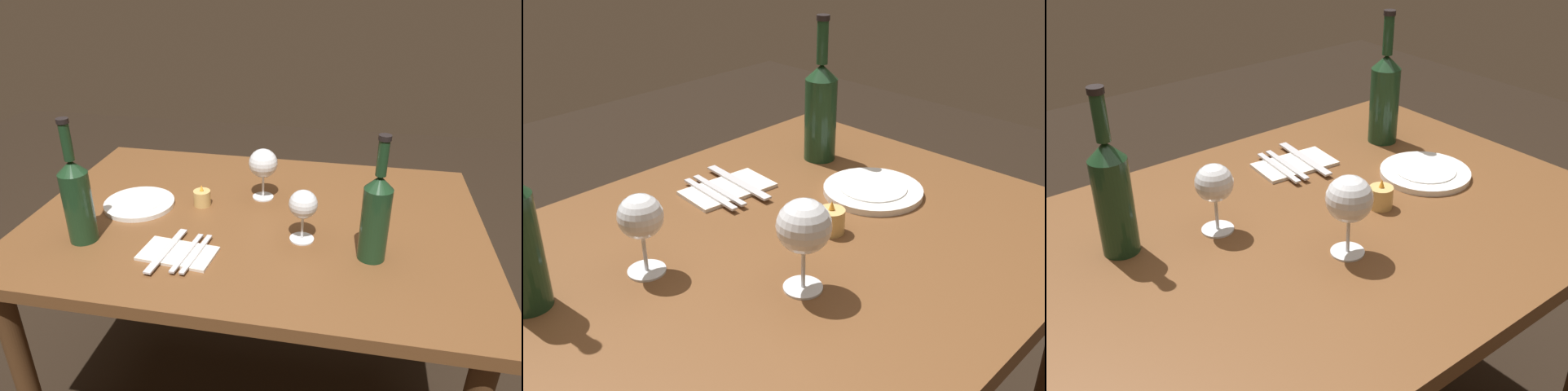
% 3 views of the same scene
% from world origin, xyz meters
% --- Properties ---
extents(dining_table, '(1.30, 0.90, 0.74)m').
position_xyz_m(dining_table, '(0.00, 0.00, 0.65)').
color(dining_table, brown).
rests_on(dining_table, ground).
extents(wine_glass_left, '(0.09, 0.09, 0.16)m').
position_xyz_m(wine_glass_left, '(-0.00, -0.13, 0.85)').
color(wine_glass_left, white).
rests_on(wine_glass_left, dining_table).
extents(wine_glass_right, '(0.08, 0.08, 0.15)m').
position_xyz_m(wine_glass_right, '(-0.15, 0.10, 0.84)').
color(wine_glass_right, white).
rests_on(wine_glass_right, dining_table).
extents(wine_bottle, '(0.07, 0.07, 0.33)m').
position_xyz_m(wine_bottle, '(-0.33, 0.15, 0.86)').
color(wine_bottle, '#19381E').
rests_on(wine_bottle, dining_table).
extents(wine_bottle_second, '(0.08, 0.08, 0.34)m').
position_xyz_m(wine_bottle_second, '(0.43, 0.21, 0.86)').
color(wine_bottle_second, '#19381E').
rests_on(wine_bottle_second, dining_table).
extents(votive_candle, '(0.05, 0.05, 0.07)m').
position_xyz_m(votive_candle, '(0.17, -0.04, 0.76)').
color(votive_candle, '#DBB266').
rests_on(votive_candle, dining_table).
extents(dinner_plate, '(0.21, 0.21, 0.02)m').
position_xyz_m(dinner_plate, '(0.36, 0.00, 0.75)').
color(dinner_plate, white).
rests_on(dinner_plate, dining_table).
extents(folded_napkin, '(0.20, 0.13, 0.01)m').
position_xyz_m(folded_napkin, '(0.15, 0.23, 0.74)').
color(folded_napkin, silver).
rests_on(folded_napkin, dining_table).
extents(fork_inner, '(0.03, 0.18, 0.00)m').
position_xyz_m(fork_inner, '(0.13, 0.23, 0.75)').
color(fork_inner, silver).
rests_on(fork_inner, folded_napkin).
extents(fork_outer, '(0.03, 0.18, 0.00)m').
position_xyz_m(fork_outer, '(0.10, 0.23, 0.75)').
color(fork_outer, silver).
rests_on(fork_outer, folded_napkin).
extents(table_knife, '(0.04, 0.21, 0.00)m').
position_xyz_m(table_knife, '(0.18, 0.23, 0.75)').
color(table_knife, silver).
rests_on(table_knife, folded_napkin).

